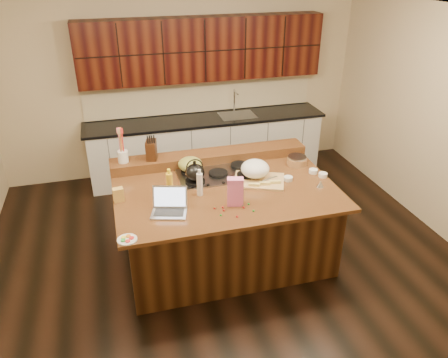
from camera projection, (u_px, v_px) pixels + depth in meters
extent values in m
cube|color=black|center=(225.00, 255.00, 5.21)|extent=(5.50, 5.00, 0.01)
cube|color=silver|center=(225.00, 15.00, 3.95)|extent=(5.50, 5.00, 0.01)
cube|color=#C6B18B|center=(182.00, 88.00, 6.72)|extent=(5.50, 0.01, 2.70)
cube|color=#C6B18B|center=(345.00, 328.00, 2.44)|extent=(5.50, 0.01, 2.70)
cube|color=#C6B18B|center=(447.00, 127.00, 5.22)|extent=(0.01, 5.00, 2.70)
cube|color=black|center=(225.00, 224.00, 5.00)|extent=(2.22, 1.42, 0.88)
cube|color=black|center=(225.00, 189.00, 4.79)|extent=(2.40, 1.60, 0.04)
cube|color=black|center=(210.00, 157.00, 5.35)|extent=(2.40, 0.30, 0.12)
cube|color=gray|center=(218.00, 175.00, 5.03)|extent=(0.92, 0.52, 0.02)
cylinder|color=black|center=(190.00, 172.00, 5.06)|extent=(0.22, 0.22, 0.03)
cylinder|color=black|center=(240.00, 166.00, 5.20)|extent=(0.22, 0.22, 0.03)
cylinder|color=black|center=(195.00, 182.00, 4.84)|extent=(0.22, 0.22, 0.03)
cylinder|color=black|center=(247.00, 175.00, 4.98)|extent=(0.22, 0.22, 0.03)
cylinder|color=black|center=(218.00, 173.00, 5.02)|extent=(0.22, 0.22, 0.03)
cube|color=silver|center=(207.00, 147.00, 6.92)|extent=(3.60, 0.62, 0.90)
cube|color=black|center=(206.00, 119.00, 6.70)|extent=(3.70, 0.66, 0.04)
cube|color=gray|center=(237.00, 116.00, 6.81)|extent=(0.55, 0.42, 0.01)
cylinder|color=gray|center=(234.00, 101.00, 6.88)|extent=(0.02, 0.02, 0.36)
cube|color=black|center=(203.00, 49.00, 6.35)|extent=(3.60, 0.34, 0.90)
cube|color=#C6B18B|center=(201.00, 96.00, 6.83)|extent=(3.60, 0.03, 0.50)
ellipsoid|color=black|center=(195.00, 173.00, 4.79)|extent=(0.27, 0.27, 0.19)
ellipsoid|color=olive|center=(190.00, 164.00, 5.02)|extent=(0.32, 0.32, 0.15)
cube|color=#B7B7BC|center=(169.00, 213.00, 4.29)|extent=(0.40, 0.32, 0.02)
cube|color=black|center=(169.00, 212.00, 4.29)|extent=(0.32, 0.22, 0.00)
cube|color=#B7B7BC|center=(170.00, 197.00, 4.34)|extent=(0.35, 0.16, 0.22)
cube|color=silver|center=(170.00, 197.00, 4.34)|extent=(0.31, 0.14, 0.19)
cylinder|color=gold|center=(170.00, 185.00, 4.54)|extent=(0.09, 0.09, 0.27)
cylinder|color=silver|center=(200.00, 184.00, 4.58)|extent=(0.08, 0.08, 0.25)
cube|color=tan|center=(259.00, 181.00, 4.89)|extent=(0.67, 0.59, 0.03)
ellipsoid|color=white|center=(255.00, 169.00, 4.91)|extent=(0.32, 0.32, 0.20)
cube|color=#EDD872|center=(254.00, 185.00, 4.75)|extent=(0.12, 0.03, 0.03)
cube|color=#EDD872|center=(265.00, 183.00, 4.77)|extent=(0.12, 0.03, 0.03)
cube|color=#EDD872|center=(275.00, 182.00, 4.80)|extent=(0.12, 0.03, 0.03)
cylinder|color=gray|center=(270.00, 179.00, 4.90)|extent=(0.21, 0.09, 0.01)
cylinder|color=white|center=(313.00, 171.00, 5.08)|extent=(0.12, 0.12, 0.04)
cylinder|color=white|center=(323.00, 175.00, 5.00)|extent=(0.11, 0.11, 0.04)
cylinder|color=white|center=(288.00, 179.00, 4.92)|extent=(0.11, 0.11, 0.04)
cylinder|color=#996B3F|center=(297.00, 161.00, 5.27)|extent=(0.29, 0.29, 0.09)
cone|color=silver|center=(320.00, 184.00, 4.78)|extent=(0.10, 0.10, 0.07)
cube|color=pink|center=(235.00, 192.00, 4.39)|extent=(0.18, 0.13, 0.30)
cylinder|color=white|center=(127.00, 240.00, 3.91)|extent=(0.23, 0.23, 0.01)
cube|color=gold|center=(118.00, 195.00, 4.49)|extent=(0.11, 0.09, 0.15)
cylinder|color=white|center=(123.00, 156.00, 5.04)|extent=(0.16, 0.16, 0.14)
cube|color=black|center=(151.00, 150.00, 5.10)|extent=(0.15, 0.21, 0.23)
ellipsoid|color=red|center=(223.00, 207.00, 4.39)|extent=(0.02, 0.02, 0.02)
ellipsoid|color=#198C26|center=(215.00, 208.00, 4.39)|extent=(0.02, 0.02, 0.02)
ellipsoid|color=red|center=(215.00, 208.00, 4.38)|extent=(0.02, 0.02, 0.02)
ellipsoid|color=#198C26|center=(221.00, 215.00, 4.26)|extent=(0.02, 0.02, 0.02)
ellipsoid|color=red|center=(224.00, 210.00, 4.34)|extent=(0.02, 0.02, 0.02)
ellipsoid|color=#198C26|center=(243.00, 206.00, 4.42)|extent=(0.02, 0.02, 0.02)
ellipsoid|color=red|center=(237.00, 217.00, 4.24)|extent=(0.02, 0.02, 0.02)
ellipsoid|color=#198C26|center=(253.00, 211.00, 4.33)|extent=(0.02, 0.02, 0.02)
ellipsoid|color=red|center=(241.00, 205.00, 4.43)|extent=(0.02, 0.02, 0.02)
ellipsoid|color=#198C26|center=(249.00, 204.00, 4.45)|extent=(0.02, 0.02, 0.02)
ellipsoid|color=red|center=(244.00, 207.00, 4.39)|extent=(0.02, 0.02, 0.02)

